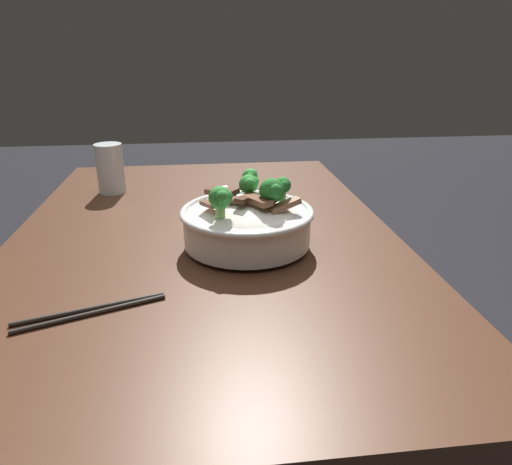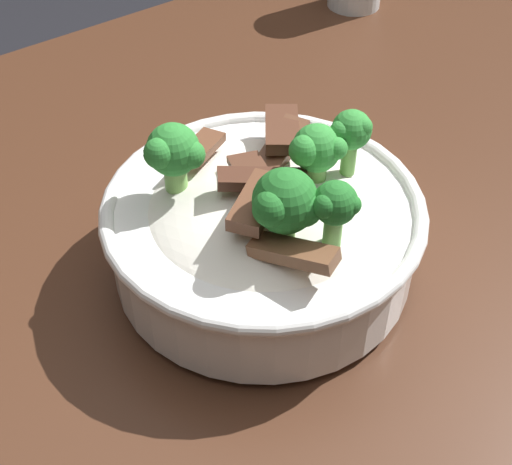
# 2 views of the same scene
# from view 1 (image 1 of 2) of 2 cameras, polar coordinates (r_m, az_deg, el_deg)

# --- Properties ---
(dining_table) EXTENTS (1.20, 0.79, 0.78)m
(dining_table) POSITION_cam_1_polar(r_m,az_deg,el_deg) (1.05, -6.08, -7.27)
(dining_table) COLOR #472819
(dining_table) RESTS_ON ground
(rice_bowl) EXTENTS (0.25, 0.25, 0.14)m
(rice_bowl) POSITION_cam_1_polar(r_m,az_deg,el_deg) (0.89, -1.13, 1.46)
(rice_bowl) COLOR white
(rice_bowl) RESTS_ON dining_table
(drinking_glass) EXTENTS (0.07, 0.07, 0.13)m
(drinking_glass) POSITION_cam_1_polar(r_m,az_deg,el_deg) (1.29, -17.40, 7.07)
(drinking_glass) COLOR white
(drinking_glass) RESTS_ON dining_table
(chopsticks_pair) EXTENTS (0.09, 0.21, 0.01)m
(chopsticks_pair) POSITION_cam_1_polar(r_m,az_deg,el_deg) (0.73, -19.61, -9.05)
(chopsticks_pair) COLOR #28231E
(chopsticks_pair) RESTS_ON dining_table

